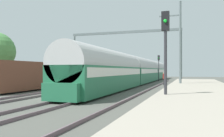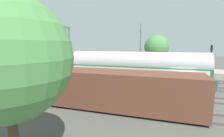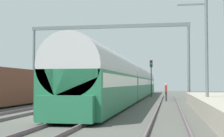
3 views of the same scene
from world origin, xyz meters
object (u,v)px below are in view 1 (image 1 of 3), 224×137
(passenger_train, at_px, (142,71))
(catenary_gantry, at_px, (124,44))
(freight_car, at_px, (36,75))
(railway_signal_far, at_px, (159,65))
(railway_signal_near, at_px, (165,48))
(person_crossing, at_px, (164,77))

(passenger_train, height_order, catenary_gantry, catenary_gantry)
(freight_car, xyz_separation_m, railway_signal_far, (10.17, 21.63, 1.57))
(passenger_train, bearing_deg, catenary_gantry, -120.80)
(passenger_train, distance_m, freight_car, 17.90)
(railway_signal_near, xyz_separation_m, railway_signal_far, (-4.34, 31.45, -0.03))
(railway_signal_far, bearing_deg, catenary_gantry, -113.37)
(person_crossing, bearing_deg, passenger_train, 40.86)
(passenger_train, distance_m, railway_signal_far, 6.16)
(railway_signal_far, relative_size, catenary_gantry, 0.28)
(railway_signal_near, relative_size, railway_signal_far, 1.01)
(person_crossing, relative_size, railway_signal_near, 0.36)
(railway_signal_far, height_order, catenary_gantry, catenary_gantry)
(freight_car, distance_m, catenary_gantry, 14.57)
(freight_car, xyz_separation_m, railway_signal_near, (14.51, -9.82, 1.60))
(person_crossing, xyz_separation_m, catenary_gantry, (-5.95, 0.91, 4.89))
(passenger_train, relative_size, freight_car, 3.78)
(person_crossing, distance_m, catenary_gantry, 7.75)
(freight_car, xyz_separation_m, person_crossing, (12.14, 11.50, -0.44))
(railway_signal_near, height_order, railway_signal_far, railway_signal_near)
(person_crossing, bearing_deg, freight_car, 132.73)
(passenger_train, bearing_deg, railway_signal_far, 71.56)
(railway_signal_near, bearing_deg, catenary_gantry, 110.51)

